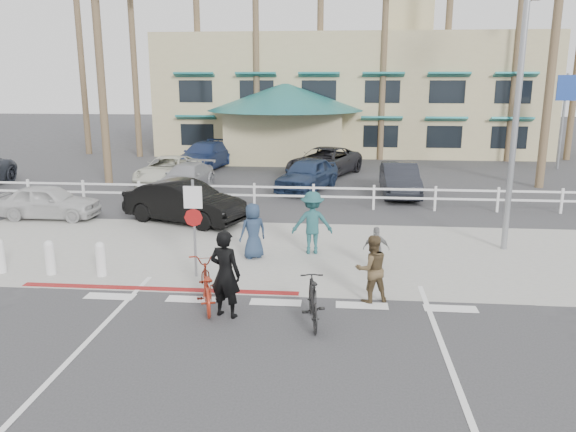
# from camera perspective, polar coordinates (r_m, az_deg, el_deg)

# --- Properties ---
(ground) EXTENTS (140.00, 140.00, 0.00)m
(ground) POSITION_cam_1_polar(r_m,az_deg,el_deg) (12.71, -1.57, -9.86)
(ground) COLOR #333335
(bike_path) EXTENTS (12.00, 16.00, 0.01)m
(bike_path) POSITION_cam_1_polar(r_m,az_deg,el_deg) (10.92, -2.86, -14.02)
(bike_path) COLOR #333335
(bike_path) RESTS_ON ground
(sidewalk_plaza) EXTENTS (22.00, 7.00, 0.01)m
(sidewalk_plaza) POSITION_cam_1_polar(r_m,az_deg,el_deg) (16.90, 0.25, -3.74)
(sidewalk_plaza) COLOR gray
(sidewalk_plaza) RESTS_ON ground
(cross_street) EXTENTS (40.00, 5.00, 0.01)m
(cross_street) POSITION_cam_1_polar(r_m,az_deg,el_deg) (20.74, 1.22, -0.44)
(cross_street) COLOR #333335
(cross_street) RESTS_ON ground
(parking_lot) EXTENTS (50.00, 16.00, 0.01)m
(parking_lot) POSITION_cam_1_polar(r_m,az_deg,el_deg) (30.03, 2.53, 4.00)
(parking_lot) COLOR #333335
(parking_lot) RESTS_ON ground
(curb_red) EXTENTS (7.00, 0.25, 0.02)m
(curb_red) POSITION_cam_1_polar(r_m,az_deg,el_deg) (14.43, -13.00, -7.23)
(curb_red) COLOR maroon
(curb_red) RESTS_ON ground
(rail_fence) EXTENTS (29.40, 0.16, 1.00)m
(rail_fence) POSITION_cam_1_polar(r_m,az_deg,el_deg) (22.55, 2.86, 2.00)
(rail_fence) COLOR silver
(rail_fence) RESTS_ON ground
(building) EXTENTS (28.00, 16.00, 11.30)m
(building) POSITION_cam_1_polar(r_m,az_deg,el_deg) (42.56, 6.28, 14.44)
(building) COLOR tan
(building) RESTS_ON ground
(sign_post) EXTENTS (0.50, 0.10, 2.90)m
(sign_post) POSITION_cam_1_polar(r_m,az_deg,el_deg) (14.71, -9.51, -0.76)
(sign_post) COLOR gray
(sign_post) RESTS_ON ground
(bollard_0) EXTENTS (0.26, 0.26, 0.95)m
(bollard_0) POSITION_cam_1_polar(r_m,az_deg,el_deg) (15.61, -18.49, -4.17)
(bollard_0) COLOR silver
(bollard_0) RESTS_ON ground
(bollard_1) EXTENTS (0.26, 0.26, 0.95)m
(bollard_1) POSITION_cam_1_polar(r_m,az_deg,el_deg) (16.22, -23.03, -3.90)
(bollard_1) COLOR silver
(bollard_1) RESTS_ON ground
(bollard_2) EXTENTS (0.26, 0.26, 0.95)m
(bollard_2) POSITION_cam_1_polar(r_m,az_deg,el_deg) (16.92, -27.22, -3.64)
(bollard_2) COLOR silver
(bollard_2) RESTS_ON ground
(streetlight_0) EXTENTS (0.60, 2.00, 9.00)m
(streetlight_0) POSITION_cam_1_polar(r_m,az_deg,el_deg) (17.81, 22.30, 10.86)
(streetlight_0) COLOR gray
(streetlight_0) RESTS_ON ground
(streetlight_1) EXTENTS (0.60, 2.00, 9.50)m
(streetlight_1) POSITION_cam_1_polar(r_m,az_deg,el_deg) (37.10, 22.41, 12.23)
(streetlight_1) COLOR gray
(streetlight_1) RESTS_ON ground
(info_sign) EXTENTS (1.20, 0.16, 5.60)m
(info_sign) POSITION_cam_1_polar(r_m,az_deg,el_deg) (35.91, 26.12, 8.73)
(info_sign) COLOR navy
(info_sign) RESTS_ON ground
(palm_0) EXTENTS (4.00, 4.00, 15.00)m
(palm_0) POSITION_cam_1_polar(r_m,az_deg,el_deg) (41.47, -20.40, 16.28)
(palm_0) COLOR #1C4B1E
(palm_0) RESTS_ON ground
(palm_1) EXTENTS (4.00, 4.00, 13.00)m
(palm_1) POSITION_cam_1_polar(r_m,az_deg,el_deg) (38.97, -15.41, 15.37)
(palm_1) COLOR #1C4B1E
(palm_1) RESTS_ON ground
(palm_2) EXTENTS (4.00, 4.00, 16.00)m
(palm_2) POSITION_cam_1_polar(r_m,az_deg,el_deg) (38.83, -9.20, 17.90)
(palm_2) COLOR #1C4B1E
(palm_2) RESTS_ON ground
(palm_3) EXTENTS (4.00, 4.00, 14.00)m
(palm_3) POSITION_cam_1_polar(r_m,az_deg,el_deg) (37.01, -3.26, 16.70)
(palm_3) COLOR #1C4B1E
(palm_3) RESTS_ON ground
(palm_4) EXTENTS (4.00, 4.00, 15.00)m
(palm_4) POSITION_cam_1_polar(r_m,az_deg,el_deg) (37.66, 3.28, 17.41)
(palm_4) COLOR #1C4B1E
(palm_4) RESTS_ON ground
(palm_5) EXTENTS (4.00, 4.00, 13.00)m
(palm_5) POSITION_cam_1_polar(r_m,az_deg,el_deg) (36.68, 9.70, 15.78)
(palm_5) COLOR #1C4B1E
(palm_5) RESTS_ON ground
(palm_6) EXTENTS (4.00, 4.00, 17.00)m
(palm_6) POSITION_cam_1_polar(r_m,az_deg,el_deg) (38.28, 16.02, 18.37)
(palm_6) COLOR #1C4B1E
(palm_6) RESTS_ON ground
(palm_7) EXTENTS (4.00, 4.00, 14.00)m
(palm_7) POSITION_cam_1_polar(r_m,az_deg,el_deg) (38.11, 22.29, 15.66)
(palm_7) COLOR #1C4B1E
(palm_7) RESTS_ON ground
(palm_10) EXTENTS (4.00, 4.00, 12.00)m
(palm_10) POSITION_cam_1_polar(r_m,az_deg,el_deg) (28.92, -18.60, 14.88)
(palm_10) COLOR #1C4B1E
(palm_10) RESTS_ON ground
(palm_11) EXTENTS (4.00, 4.00, 14.00)m
(palm_11) POSITION_cam_1_polar(r_m,az_deg,el_deg) (29.24, 25.51, 16.23)
(palm_11) COLOR #1C4B1E
(palm_11) RESTS_ON ground
(bike_red) EXTENTS (1.24, 2.14, 1.06)m
(bike_red) POSITION_cam_1_polar(r_m,az_deg,el_deg) (13.03, -8.34, -6.88)
(bike_red) COLOR maroon
(bike_red) RESTS_ON ground
(rider_red) EXTENTS (0.83, 0.67, 1.97)m
(rider_red) POSITION_cam_1_polar(r_m,az_deg,el_deg) (12.28, -6.38, -5.87)
(rider_red) COLOR black
(rider_red) RESTS_ON ground
(bike_black) EXTENTS (0.72, 1.78, 1.04)m
(bike_black) POSITION_cam_1_polar(r_m,az_deg,el_deg) (12.03, 2.55, -8.59)
(bike_black) COLOR black
(bike_black) RESTS_ON ground
(rider_black) EXTENTS (0.94, 0.82, 1.62)m
(rider_black) POSITION_cam_1_polar(r_m,az_deg,el_deg) (13.21, 8.49, -5.32)
(rider_black) COLOR brown
(rider_black) RESTS_ON ground
(pedestrian_a) EXTENTS (1.28, 0.82, 1.88)m
(pedestrian_a) POSITION_cam_1_polar(r_m,az_deg,el_deg) (16.65, 2.48, -0.69)
(pedestrian_a) COLOR #1E4C50
(pedestrian_a) RESTS_ON ground
(pedestrian_child) EXTENTS (0.72, 0.33, 1.21)m
(pedestrian_child) POSITION_cam_1_polar(r_m,az_deg,el_deg) (15.45, 8.96, -3.28)
(pedestrian_child) COLOR slate
(pedestrian_child) RESTS_ON ground
(pedestrian_b) EXTENTS (0.95, 0.86, 1.63)m
(pedestrian_b) POSITION_cam_1_polar(r_m,az_deg,el_deg) (16.24, -3.57, -1.53)
(pedestrian_b) COLOR #203049
(pedestrian_b) RESTS_ON ground
(car_white_sedan) EXTENTS (4.84, 3.19, 1.51)m
(car_white_sedan) POSITION_cam_1_polar(r_m,az_deg,el_deg) (20.63, -10.45, 1.40)
(car_white_sedan) COLOR black
(car_white_sedan) RESTS_ON ground
(car_red_compact) EXTENTS (3.74, 1.51, 1.27)m
(car_red_compact) POSITION_cam_1_polar(r_m,az_deg,el_deg) (22.74, -23.14, 1.35)
(car_red_compact) COLOR #BEBEBE
(car_red_compact) RESTS_ON ground
(lot_car_0) EXTENTS (2.54, 4.98, 1.35)m
(lot_car_0) POSITION_cam_1_polar(r_m,az_deg,el_deg) (28.54, -12.05, 4.56)
(lot_car_0) COLOR silver
(lot_car_0) RESTS_ON ground
(lot_car_1) EXTENTS (2.20, 4.39, 1.23)m
(lot_car_1) POSITION_cam_1_polar(r_m,az_deg,el_deg) (26.74, -10.28, 3.90)
(lot_car_1) COLOR #96979C
(lot_car_1) RESTS_ON ground
(lot_car_2) EXTENTS (3.16, 4.77, 1.51)m
(lot_car_2) POSITION_cam_1_polar(r_m,az_deg,el_deg) (26.28, 1.99, 4.26)
(lot_car_2) COLOR #1D2D4C
(lot_car_2) RESTS_ON ground
(lot_car_3) EXTENTS (1.56, 4.36, 1.43)m
(lot_car_3) POSITION_cam_1_polar(r_m,az_deg,el_deg) (25.53, 11.29, 3.63)
(lot_car_3) COLOR black
(lot_car_3) RESTS_ON ground
(lot_car_4) EXTENTS (3.19, 5.60, 1.53)m
(lot_car_4) POSITION_cam_1_polar(r_m,az_deg,el_deg) (33.06, -8.43, 6.10)
(lot_car_4) COLOR navy
(lot_car_4) RESTS_ON ground
(lot_car_5) EXTENTS (4.47, 6.00, 1.52)m
(lot_car_5) POSITION_cam_1_polar(r_m,az_deg,el_deg) (30.26, 3.70, 5.51)
(lot_car_5) COLOR black
(lot_car_5) RESTS_ON ground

